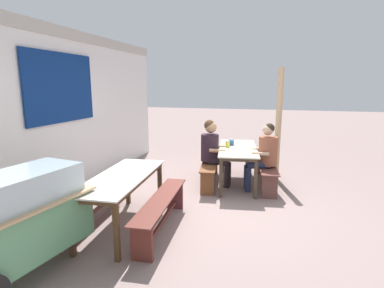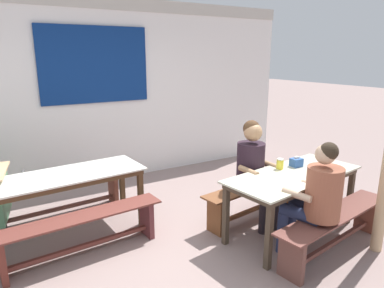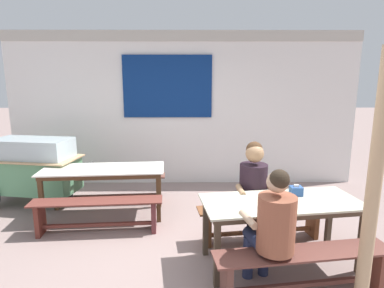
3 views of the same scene
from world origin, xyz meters
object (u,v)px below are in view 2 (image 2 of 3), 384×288
at_px(bench_far_back, 55,196).
at_px(person_right_near_table, 254,165).
at_px(dining_table_near, 294,179).
at_px(person_near_front, 317,195).
at_px(bench_far_front, 82,230).
at_px(tissue_box, 296,162).
at_px(bench_near_back, 256,195).
at_px(dining_table_far, 64,181).
at_px(bench_near_front, 335,227).
at_px(condiment_jar, 280,164).

bearing_deg(bench_far_back, person_right_near_table, -33.22).
distance_m(bench_far_back, person_right_near_table, 2.59).
distance_m(dining_table_near, person_near_front, 0.57).
distance_m(bench_far_back, bench_far_front, 1.10).
bearing_deg(dining_table_near, person_near_front, -114.18).
xyz_separation_m(bench_far_front, tissue_box, (2.47, -0.59, 0.51)).
height_order(bench_near_back, tissue_box, tissue_box).
bearing_deg(dining_table_near, bench_far_front, 161.34).
height_order(dining_table_far, bench_far_back, dining_table_far).
relative_size(bench_far_back, bench_far_front, 1.04).
xyz_separation_m(dining_table_far, bench_near_front, (2.37, -1.85, -0.38)).
bearing_deg(condiment_jar, bench_far_back, 144.35).
distance_m(bench_near_back, condiment_jar, 0.62).
bearing_deg(person_right_near_table, condiment_jar, -55.86).
bearing_deg(person_right_near_table, bench_far_front, 171.64).
bearing_deg(tissue_box, bench_far_back, 146.57).
bearing_deg(bench_far_front, tissue_box, -13.42).
height_order(person_right_near_table, person_near_front, person_right_near_table).
xyz_separation_m(dining_table_near, bench_far_back, (-2.34, 1.86, -0.38)).
bearing_deg(bench_near_front, tissue_box, 79.08).
bearing_deg(bench_near_front, dining_table_near, 98.00).
distance_m(bench_far_back, tissue_box, 3.10).
distance_m(tissue_box, condiment_jar, 0.25).
distance_m(bench_far_back, person_near_front, 3.20).
relative_size(dining_table_near, bench_near_front, 1.03).
bearing_deg(bench_near_back, person_right_near_table, -147.01).
bearing_deg(condiment_jar, bench_near_back, 97.85).
xyz_separation_m(dining_table_near, person_near_front, (-0.23, -0.52, 0.05)).
bearing_deg(dining_table_near, tissue_box, 38.78).
bearing_deg(dining_table_far, tissue_box, -24.36).
relative_size(dining_table_near, person_near_front, 1.42).
distance_m(person_near_front, condiment_jar, 0.75).
bearing_deg(bench_far_back, dining_table_far, -85.73).
relative_size(dining_table_near, bench_far_back, 0.98).
height_order(person_near_front, tissue_box, person_near_front).
bearing_deg(bench_far_back, bench_far_front, -85.73).
distance_m(dining_table_far, condiment_jar, 2.53).
bearing_deg(dining_table_far, bench_near_front, -37.98).
distance_m(dining_table_far, bench_far_front, 0.67).
height_order(dining_table_near, bench_far_front, dining_table_near).
bearing_deg(bench_far_front, condiment_jar, -14.13).
xyz_separation_m(person_near_front, condiment_jar, (0.20, 0.72, 0.09)).
xyz_separation_m(dining_table_far, bench_near_back, (2.22, -0.77, -0.38)).
height_order(bench_near_back, bench_near_front, same).
height_order(bench_far_front, tissue_box, tissue_box).
bearing_deg(tissue_box, dining_table_far, 155.64).
bearing_deg(person_near_front, bench_near_front, -4.64).
xyz_separation_m(dining_table_far, tissue_box, (2.51, -1.14, 0.13)).
relative_size(bench_far_front, person_right_near_table, 1.36).
relative_size(dining_table_near, condiment_jar, 14.07).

